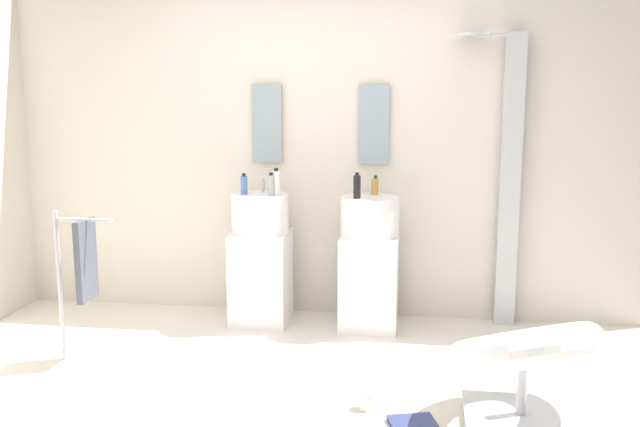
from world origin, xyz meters
The scene contains 17 objects.
ground_plane centered at (0.00, 0.00, -0.02)m, with size 4.80×3.60×0.04m, color silver.
rear_partition centered at (0.00, 1.65, 1.30)m, with size 4.80×0.10×2.60m, color beige.
pedestal_sink_left centered at (-0.39, 1.31, 0.47)m, with size 0.41×0.41×1.04m.
pedestal_sink_right centered at (0.39, 1.31, 0.47)m, with size 0.41×0.41×1.04m.
vanity_mirror_left centered at (-0.39, 1.58, 1.42)m, with size 0.22×0.03×0.56m, color #8C9EA8.
vanity_mirror_right centered at (0.39, 1.58, 1.42)m, with size 0.22×0.03×0.56m, color #8C9EA8.
shower_column centered at (1.33, 1.53, 1.08)m, with size 0.49×0.24×2.05m.
lounge_chair centered at (1.26, -0.06, 0.35)m, with size 1.06×1.06×0.65m.
towel_rack centered at (-1.30, 0.42, 0.63)m, with size 0.37×0.22×0.95m.
area_rug centered at (0.55, -0.16, 0.01)m, with size 1.13×0.72×0.01m, color beige.
magazine_navy centered at (0.73, -0.18, 0.02)m, with size 0.23×0.20×0.03m, color navy.
coffee_mug centered at (0.48, -0.01, 0.06)m, with size 0.09×0.09×0.10m, color white.
soap_bottle_white centered at (-0.27, 1.29, 1.03)m, with size 0.05×0.05×0.19m.
soap_bottle_amber centered at (0.42, 1.40, 1.00)m, with size 0.04×0.04×0.14m.
soap_bottle_grey centered at (-0.30, 1.26, 1.01)m, with size 0.05×0.05×0.16m.
soap_bottle_black centered at (0.31, 1.23, 1.02)m, with size 0.05×0.05×0.18m.
soap_bottle_blue centered at (-0.50, 1.30, 1.01)m, with size 0.05×0.05×0.15m.
Camera 1 is at (0.73, -3.47, 1.68)m, focal length 39.42 mm.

